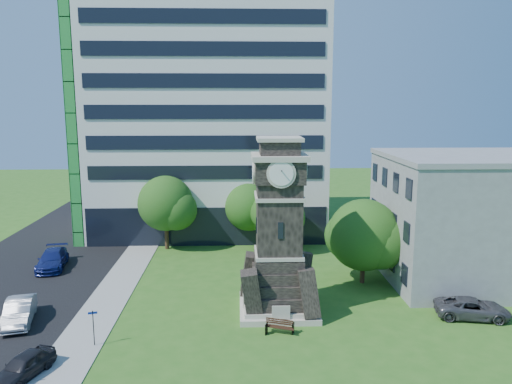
{
  "coord_description": "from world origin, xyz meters",
  "views": [
    {
      "loc": [
        0.27,
        -31.21,
        14.43
      ],
      "look_at": [
        1.58,
        5.99,
        7.8
      ],
      "focal_mm": 35.0,
      "sensor_mm": 36.0,
      "label": 1
    }
  ],
  "objects_px": {
    "car_street_mid": "(19,312)",
    "street_sign": "(93,324)",
    "car_street_north": "(52,259)",
    "park_bench": "(280,326)",
    "car_street_south": "(24,366)",
    "clock_tower": "(279,238)",
    "car_east_lot": "(472,308)"
  },
  "relations": [
    {
      "from": "car_street_mid",
      "to": "park_bench",
      "type": "relative_size",
      "value": 2.64
    },
    {
      "from": "park_bench",
      "to": "street_sign",
      "type": "xyz_separation_m",
      "value": [
        -11.31,
        -1.28,
        0.92
      ]
    },
    {
      "from": "car_street_mid",
      "to": "street_sign",
      "type": "distance_m",
      "value": 6.87
    },
    {
      "from": "clock_tower",
      "to": "car_street_north",
      "type": "bearing_deg",
      "value": 152.95
    },
    {
      "from": "car_street_mid",
      "to": "street_sign",
      "type": "bearing_deg",
      "value": -44.53
    },
    {
      "from": "car_street_mid",
      "to": "park_bench",
      "type": "height_order",
      "value": "car_street_mid"
    },
    {
      "from": "car_street_north",
      "to": "car_east_lot",
      "type": "height_order",
      "value": "car_street_north"
    },
    {
      "from": "car_street_south",
      "to": "car_street_north",
      "type": "distance_m",
      "value": 18.85
    },
    {
      "from": "car_street_north",
      "to": "street_sign",
      "type": "xyz_separation_m",
      "value": [
        7.82,
        -14.76,
        0.62
      ]
    },
    {
      "from": "car_street_north",
      "to": "street_sign",
      "type": "distance_m",
      "value": 16.72
    },
    {
      "from": "clock_tower",
      "to": "car_street_south",
      "type": "relative_size",
      "value": 3.2
    },
    {
      "from": "car_street_mid",
      "to": "car_east_lot",
      "type": "bearing_deg",
      "value": -14.7
    },
    {
      "from": "car_street_mid",
      "to": "car_street_north",
      "type": "height_order",
      "value": "car_street_north"
    },
    {
      "from": "car_street_south",
      "to": "car_street_north",
      "type": "relative_size",
      "value": 0.7
    },
    {
      "from": "clock_tower",
      "to": "car_street_south",
      "type": "distance_m",
      "value": 17.11
    },
    {
      "from": "car_street_mid",
      "to": "car_east_lot",
      "type": "distance_m",
      "value": 30.52
    },
    {
      "from": "car_east_lot",
      "to": "car_street_south",
      "type": "bearing_deg",
      "value": 113.74
    },
    {
      "from": "car_street_mid",
      "to": "car_street_north",
      "type": "xyz_separation_m",
      "value": [
        -1.91,
        11.3,
        0.0
      ]
    },
    {
      "from": "street_sign",
      "to": "car_street_north",
      "type": "bearing_deg",
      "value": 104.16
    },
    {
      "from": "car_street_north",
      "to": "park_bench",
      "type": "relative_size",
      "value": 3.02
    },
    {
      "from": "car_street_south",
      "to": "car_street_mid",
      "type": "height_order",
      "value": "car_street_mid"
    },
    {
      "from": "car_street_north",
      "to": "car_east_lot",
      "type": "xyz_separation_m",
      "value": [
        32.43,
        -11.59,
        -0.1
      ]
    },
    {
      "from": "clock_tower",
      "to": "car_street_mid",
      "type": "relative_size",
      "value": 2.57
    },
    {
      "from": "park_bench",
      "to": "street_sign",
      "type": "bearing_deg",
      "value": -154.16
    },
    {
      "from": "street_sign",
      "to": "clock_tower",
      "type": "bearing_deg",
      "value": 9.4
    },
    {
      "from": "car_street_north",
      "to": "street_sign",
      "type": "height_order",
      "value": "street_sign"
    },
    {
      "from": "park_bench",
      "to": "car_street_mid",
      "type": "bearing_deg",
      "value": -167.82
    },
    {
      "from": "clock_tower",
      "to": "park_bench",
      "type": "height_order",
      "value": "clock_tower"
    },
    {
      "from": "car_street_south",
      "to": "street_sign",
      "type": "distance_m",
      "value": 4.43
    },
    {
      "from": "clock_tower",
      "to": "park_bench",
      "type": "xyz_separation_m",
      "value": [
        -0.18,
        -3.63,
        -4.79
      ]
    },
    {
      "from": "car_street_south",
      "to": "park_bench",
      "type": "xyz_separation_m",
      "value": [
        14.06,
        4.67,
        -0.16
      ]
    },
    {
      "from": "car_street_north",
      "to": "car_east_lot",
      "type": "relative_size",
      "value": 1.1
    }
  ]
}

